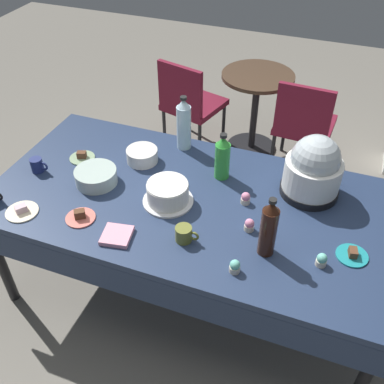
{
  "coord_description": "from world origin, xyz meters",
  "views": [
    {
      "loc": [
        0.63,
        -1.69,
        2.32
      ],
      "look_at": [
        0.0,
        0.0,
        0.8
      ],
      "focal_mm": 41.71,
      "sensor_mm": 36.0,
      "label": 1
    }
  ],
  "objects_px": {
    "soda_bottle_water": "(184,124)",
    "maroon_chair_left": "(189,101)",
    "glass_salad_bowl": "(96,176)",
    "round_cafe_table": "(256,99)",
    "dessert_plate_cream": "(22,211)",
    "dessert_plate_coral": "(80,217)",
    "cupcake_berry": "(235,267)",
    "soda_bottle_lime_soda": "(222,158)",
    "cupcake_vanilla": "(322,260)",
    "slow_cooker": "(313,169)",
    "frosted_layer_cake": "(168,193)",
    "ceramic_snack_bowl": "(142,155)",
    "dessert_plate_sage": "(82,157)",
    "dessert_plate_teal": "(352,255)",
    "cupcake_cocoa": "(249,225)",
    "coffee_mug_olive": "(184,234)",
    "coffee_mug_navy": "(37,165)",
    "cupcake_mint": "(246,198)",
    "soda_bottle_cola": "(269,228)",
    "maroon_chair_right": "(304,122)"
  },
  "relations": [
    {
      "from": "soda_bottle_water",
      "to": "maroon_chair_left",
      "type": "relative_size",
      "value": 0.41
    },
    {
      "from": "glass_salad_bowl",
      "to": "round_cafe_table",
      "type": "height_order",
      "value": "glass_salad_bowl"
    },
    {
      "from": "dessert_plate_cream",
      "to": "dessert_plate_coral",
      "type": "distance_m",
      "value": 0.32
    },
    {
      "from": "cupcake_berry",
      "to": "soda_bottle_lime_soda",
      "type": "height_order",
      "value": "soda_bottle_lime_soda"
    },
    {
      "from": "soda_bottle_lime_soda",
      "to": "cupcake_vanilla",
      "type": "bearing_deg",
      "value": -36.84
    },
    {
      "from": "glass_salad_bowl",
      "to": "round_cafe_table",
      "type": "xyz_separation_m",
      "value": [
        0.5,
        1.72,
        -0.29
      ]
    },
    {
      "from": "slow_cooker",
      "to": "soda_bottle_lime_soda",
      "type": "distance_m",
      "value": 0.49
    },
    {
      "from": "frosted_layer_cake",
      "to": "glass_salad_bowl",
      "type": "bearing_deg",
      "value": 178.5
    },
    {
      "from": "ceramic_snack_bowl",
      "to": "dessert_plate_sage",
      "type": "height_order",
      "value": "ceramic_snack_bowl"
    },
    {
      "from": "dessert_plate_teal",
      "to": "dessert_plate_sage",
      "type": "relative_size",
      "value": 0.99
    },
    {
      "from": "dessert_plate_coral",
      "to": "cupcake_vanilla",
      "type": "height_order",
      "value": "cupcake_vanilla"
    },
    {
      "from": "dessert_plate_coral",
      "to": "cupcake_cocoa",
      "type": "bearing_deg",
      "value": 15.11
    },
    {
      "from": "cupcake_cocoa",
      "to": "coffee_mug_olive",
      "type": "relative_size",
      "value": 0.56
    },
    {
      "from": "frosted_layer_cake",
      "to": "dessert_plate_sage",
      "type": "distance_m",
      "value": 0.66
    },
    {
      "from": "frosted_layer_cake",
      "to": "soda_bottle_water",
      "type": "bearing_deg",
      "value": 101.94
    },
    {
      "from": "ceramic_snack_bowl",
      "to": "soda_bottle_lime_soda",
      "type": "distance_m",
      "value": 0.5
    },
    {
      "from": "cupcake_berry",
      "to": "coffee_mug_navy",
      "type": "bearing_deg",
      "value": 165.97
    },
    {
      "from": "cupcake_berry",
      "to": "cupcake_vanilla",
      "type": "relative_size",
      "value": 1.0
    },
    {
      "from": "cupcake_berry",
      "to": "dessert_plate_cream",
      "type": "bearing_deg",
      "value": -179.49
    },
    {
      "from": "cupcake_mint",
      "to": "round_cafe_table",
      "type": "relative_size",
      "value": 0.09
    },
    {
      "from": "dessert_plate_teal",
      "to": "cupcake_cocoa",
      "type": "relative_size",
      "value": 2.22
    },
    {
      "from": "dessert_plate_teal",
      "to": "dessert_plate_sage",
      "type": "height_order",
      "value": "dessert_plate_sage"
    },
    {
      "from": "cupcake_cocoa",
      "to": "maroon_chair_left",
      "type": "distance_m",
      "value": 1.84
    },
    {
      "from": "cupcake_vanilla",
      "to": "ceramic_snack_bowl",
      "type": "bearing_deg",
      "value": 158.21
    },
    {
      "from": "cupcake_vanilla",
      "to": "soda_bottle_cola",
      "type": "height_order",
      "value": "soda_bottle_cola"
    },
    {
      "from": "maroon_chair_left",
      "to": "coffee_mug_olive",
      "type": "bearing_deg",
      "value": -69.87
    },
    {
      "from": "frosted_layer_cake",
      "to": "cupcake_berry",
      "type": "height_order",
      "value": "frosted_layer_cake"
    },
    {
      "from": "ceramic_snack_bowl",
      "to": "soda_bottle_cola",
      "type": "xyz_separation_m",
      "value": [
        0.86,
        -0.45,
        0.11
      ]
    },
    {
      "from": "soda_bottle_lime_soda",
      "to": "round_cafe_table",
      "type": "bearing_deg",
      "value": 95.5
    },
    {
      "from": "soda_bottle_lime_soda",
      "to": "maroon_chair_left",
      "type": "relative_size",
      "value": 0.33
    },
    {
      "from": "dessert_plate_teal",
      "to": "coffee_mug_navy",
      "type": "relative_size",
      "value": 1.36
    },
    {
      "from": "frosted_layer_cake",
      "to": "soda_bottle_lime_soda",
      "type": "bearing_deg",
      "value": 57.25
    },
    {
      "from": "ceramic_snack_bowl",
      "to": "dessert_plate_cream",
      "type": "xyz_separation_m",
      "value": [
        -0.39,
        -0.63,
        -0.03
      ]
    },
    {
      "from": "frosted_layer_cake",
      "to": "cupcake_cocoa",
      "type": "xyz_separation_m",
      "value": [
        0.46,
        -0.05,
        -0.03
      ]
    },
    {
      "from": "dessert_plate_cream",
      "to": "soda_bottle_cola",
      "type": "bearing_deg",
      "value": 8.09
    },
    {
      "from": "frosted_layer_cake",
      "to": "soda_bottle_lime_soda",
      "type": "xyz_separation_m",
      "value": [
        0.2,
        0.31,
        0.07
      ]
    },
    {
      "from": "soda_bottle_water",
      "to": "soda_bottle_cola",
      "type": "relative_size",
      "value": 1.06
    },
    {
      "from": "frosted_layer_cake",
      "to": "glass_salad_bowl",
      "type": "relative_size",
      "value": 1.16
    },
    {
      "from": "cupcake_cocoa",
      "to": "round_cafe_table",
      "type": "height_order",
      "value": "cupcake_cocoa"
    },
    {
      "from": "coffee_mug_olive",
      "to": "dessert_plate_cream",
      "type": "bearing_deg",
      "value": -172.57
    },
    {
      "from": "maroon_chair_right",
      "to": "dessert_plate_cream",
      "type": "bearing_deg",
      "value": -122.58
    },
    {
      "from": "cupcake_cocoa",
      "to": "soda_bottle_lime_soda",
      "type": "relative_size",
      "value": 0.24
    },
    {
      "from": "dessert_plate_cream",
      "to": "cupcake_vanilla",
      "type": "xyz_separation_m",
      "value": [
        1.5,
        0.19,
        0.02
      ]
    },
    {
      "from": "dessert_plate_cream",
      "to": "coffee_mug_navy",
      "type": "xyz_separation_m",
      "value": [
        -0.13,
        0.33,
        0.03
      ]
    },
    {
      "from": "dessert_plate_cream",
      "to": "coffee_mug_navy",
      "type": "height_order",
      "value": "coffee_mug_navy"
    },
    {
      "from": "cupcake_cocoa",
      "to": "cupcake_berry",
      "type": "xyz_separation_m",
      "value": [
        0.01,
        -0.28,
        0.0
      ]
    },
    {
      "from": "ceramic_snack_bowl",
      "to": "cupcake_berry",
      "type": "height_order",
      "value": "ceramic_snack_bowl"
    },
    {
      "from": "cupcake_berry",
      "to": "soda_bottle_water",
      "type": "bearing_deg",
      "value": 124.19
    },
    {
      "from": "ceramic_snack_bowl",
      "to": "slow_cooker",
      "type": "bearing_deg",
      "value": 3.11
    },
    {
      "from": "soda_bottle_cola",
      "to": "coffee_mug_olive",
      "type": "height_order",
      "value": "soda_bottle_cola"
    }
  ]
}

